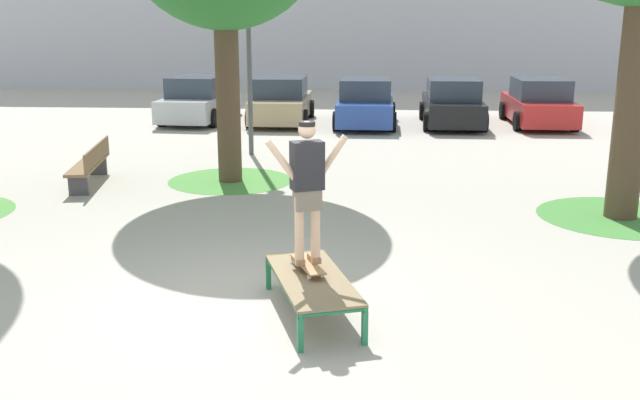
{
  "coord_description": "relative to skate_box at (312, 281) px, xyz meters",
  "views": [
    {
      "loc": [
        1.38,
        -8.24,
        3.39
      ],
      "look_at": [
        0.8,
        1.07,
        1.0
      ],
      "focal_mm": 40.34,
      "sensor_mm": 36.0,
      "label": 1
    }
  ],
  "objects": [
    {
      "name": "ground_plane",
      "position": [
        -0.8,
        0.43,
        -0.41
      ],
      "size": [
        120.0,
        120.0,
        0.0
      ],
      "primitive_type": "plane",
      "color": "#B2AA9E"
    },
    {
      "name": "skate_box",
      "position": [
        0.0,
        0.0,
        0.0
      ],
      "size": [
        1.31,
        2.04,
        0.46
      ],
      "color": "#237A4C",
      "rests_on": "ground"
    },
    {
      "name": "skateboard",
      "position": [
        -0.07,
        0.21,
        0.12
      ],
      "size": [
        0.5,
        0.81,
        0.09
      ],
      "color": "#9E754C",
      "rests_on": "skate_box"
    },
    {
      "name": "skater",
      "position": [
        -0.07,
        0.21,
        1.12
      ],
      "size": [
        0.95,
        0.46,
        1.69
      ],
      "color": "beige",
      "rests_on": "skateboard"
    },
    {
      "name": "grass_patch_near_right",
      "position": [
        5.05,
        4.54,
        -0.41
      ],
      "size": [
        2.82,
        2.82,
        0.01
      ],
      "primitive_type": "cylinder",
      "color": "#47893D",
      "rests_on": "ground"
    },
    {
      "name": "grass_patch_mid_back",
      "position": [
        -2.25,
        6.95,
        -0.41
      ],
      "size": [
        2.64,
        2.64,
        0.01
      ],
      "primitive_type": "cylinder",
      "color": "#519342",
      "rests_on": "ground"
    },
    {
      "name": "car_silver",
      "position": [
        -4.89,
        15.7,
        0.28
      ],
      "size": [
        2.19,
        4.33,
        1.5
      ],
      "color": "#B7BABF",
      "rests_on": "ground"
    },
    {
      "name": "car_tan",
      "position": [
        -2.14,
        15.58,
        0.28
      ],
      "size": [
        1.93,
        4.2,
        1.5
      ],
      "color": "tan",
      "rests_on": "ground"
    },
    {
      "name": "car_blue",
      "position": [
        0.61,
        15.16,
        0.28
      ],
      "size": [
        2.0,
        4.24,
        1.5
      ],
      "color": "#28479E",
      "rests_on": "ground"
    },
    {
      "name": "car_black",
      "position": [
        3.37,
        15.3,
        0.28
      ],
      "size": [
        2.01,
        4.24,
        1.5
      ],
      "color": "black",
      "rests_on": "ground"
    },
    {
      "name": "car_red",
      "position": [
        6.12,
        15.52,
        0.28
      ],
      "size": [
        1.98,
        4.23,
        1.5
      ],
      "color": "red",
      "rests_on": "ground"
    },
    {
      "name": "park_bench",
      "position": [
        -5.06,
        6.43,
        0.03
      ],
      "size": [
        0.82,
        2.44,
        0.83
      ],
      "color": "brown",
      "rests_on": "ground"
    }
  ]
}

